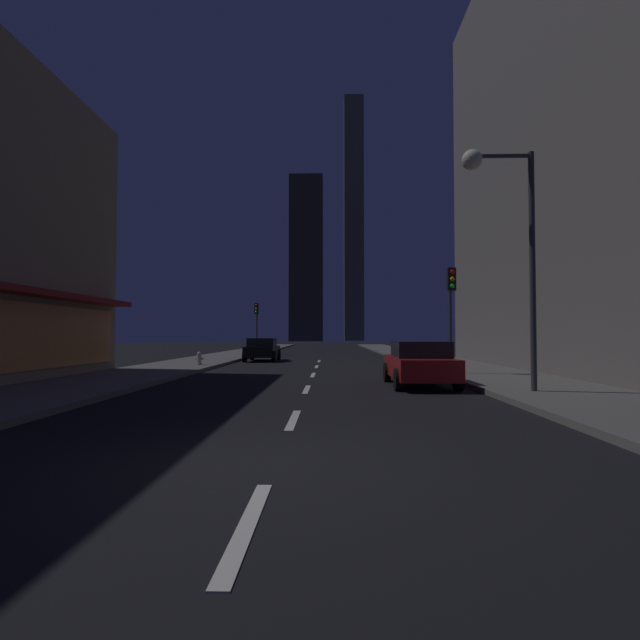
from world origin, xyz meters
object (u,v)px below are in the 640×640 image
at_px(car_parked_near, 420,363).
at_px(car_parked_far, 262,349).
at_px(street_lamp_right, 501,210).
at_px(fire_hydrant_far_left, 199,359).
at_px(traffic_light_far_left, 257,317).
at_px(traffic_light_near_right, 451,296).

distance_m(car_parked_near, car_parked_far, 16.48).
xyz_separation_m(car_parked_far, street_lamp_right, (8.98, -17.36, 4.33)).
xyz_separation_m(car_parked_near, fire_hydrant_far_left, (-9.50, 8.55, -0.29)).
bearing_deg(street_lamp_right, car_parked_far, 117.36).
relative_size(car_parked_near, traffic_light_far_left, 1.01).
relative_size(car_parked_near, traffic_light_near_right, 1.01).
distance_m(car_parked_far, street_lamp_right, 20.01).
height_order(car_parked_far, traffic_light_far_left, traffic_light_far_left).
distance_m(car_parked_near, street_lamp_right, 5.32).
bearing_deg(car_parked_far, street_lamp_right, -62.64).
relative_size(car_parked_far, street_lamp_right, 0.64).
xyz_separation_m(traffic_light_far_left, street_lamp_right, (10.88, -27.26, 1.87)).
distance_m(car_parked_near, traffic_light_near_right, 4.67).
height_order(traffic_light_near_right, street_lamp_right, street_lamp_right).
relative_size(car_parked_near, street_lamp_right, 0.64).
relative_size(traffic_light_near_right, street_lamp_right, 0.64).
bearing_deg(car_parked_near, car_parked_far, 115.91).
bearing_deg(car_parked_near, street_lamp_right, -54.93).
bearing_deg(traffic_light_near_right, car_parked_far, 128.78).
bearing_deg(fire_hydrant_far_left, traffic_light_far_left, 88.58).
relative_size(fire_hydrant_far_left, street_lamp_right, 0.10).
distance_m(traffic_light_near_right, street_lamp_right, 6.31).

